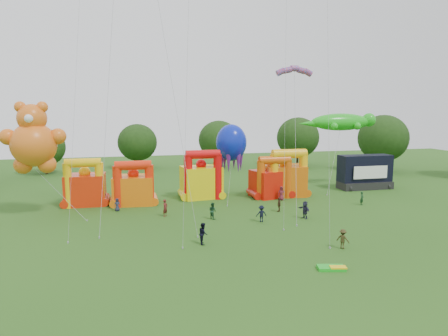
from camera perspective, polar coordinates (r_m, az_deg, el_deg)
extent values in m
plane|color=#265116|center=(28.27, 8.18, -16.46)|extent=(160.00, 160.00, 0.00)
cylinder|color=#352314|center=(82.09, 21.61, 0.81)|extent=(0.44, 0.44, 3.72)
ellipsoid|color=#1A3510|center=(81.66, 21.78, 3.97)|extent=(9.30, 9.30, 8.89)
cylinder|color=#352314|center=(85.03, 10.43, 1.43)|extent=(0.44, 0.44, 3.51)
ellipsoid|color=#1A3510|center=(84.63, 10.51, 4.32)|extent=(8.77, 8.78, 8.39)
cylinder|color=#352314|center=(81.59, -0.74, 1.21)|extent=(0.44, 0.44, 3.30)
ellipsoid|color=#1A3510|center=(81.19, -0.74, 4.03)|extent=(8.25, 8.25, 7.88)
cylinder|color=#352314|center=(81.68, -12.18, 0.95)|extent=(0.44, 0.44, 3.09)
ellipsoid|color=#1A3510|center=(81.29, -12.27, 3.59)|extent=(7.73, 7.72, 7.38)
cylinder|color=#352314|center=(80.36, -24.06, 0.22)|extent=(0.44, 0.44, 2.88)
ellipsoid|color=#1A3510|center=(79.98, -24.21, 2.71)|extent=(7.20, 7.20, 6.88)
cube|color=red|center=(52.85, -19.17, -2.92)|extent=(4.83, 3.92, 3.82)
cylinder|color=yellow|center=(51.60, -21.39, -2.37)|extent=(1.03, 1.03, 5.45)
cylinder|color=yellow|center=(51.20, -17.33, -2.25)|extent=(1.03, 1.03, 5.45)
cylinder|color=yellow|center=(50.96, -19.52, 0.70)|extent=(4.18, 1.09, 1.09)
sphere|color=yellow|center=(52.48, -19.29, -0.55)|extent=(1.40, 1.40, 1.40)
cube|color=orange|center=(51.62, -12.77, -3.06)|extent=(5.27, 4.39, 3.57)
cylinder|color=red|center=(50.10, -14.97, -2.59)|extent=(1.08, 1.08, 5.10)
cylinder|color=red|center=(50.12, -10.59, -2.44)|extent=(1.08, 1.08, 5.10)
cylinder|color=red|center=(49.66, -12.87, 0.38)|extent=(4.37, 1.13, 1.13)
sphere|color=red|center=(51.25, -12.84, -0.77)|extent=(1.40, 1.40, 1.40)
cube|color=yellow|center=(54.00, -3.28, -2.01)|extent=(5.50, 4.64, 4.22)
cylinder|color=red|center=(52.13, -5.13, -1.40)|extent=(1.10, 1.10, 6.02)
cylinder|color=red|center=(52.81, -0.92, -1.24)|extent=(1.10, 1.10, 6.02)
cylinder|color=red|center=(52.01, -3.03, 1.95)|extent=(4.47, 1.16, 1.16)
sphere|color=red|center=(53.62, -3.30, 0.52)|extent=(1.40, 1.40, 1.40)
cube|color=red|center=(54.90, 6.67, -2.19)|extent=(5.64, 4.96, 3.64)
cylinder|color=#D14E0B|center=(52.86, 5.29, -1.72)|extent=(1.06, 1.06, 5.19)
cylinder|color=#D14E0B|center=(54.15, 9.06, -1.55)|extent=(1.06, 1.06, 5.19)
cylinder|color=#D14E0B|center=(53.09, 7.25, 1.13)|extent=(4.28, 1.11, 1.11)
sphere|color=#D14E0B|center=(54.55, 6.71, 0.00)|extent=(1.40, 1.40, 1.40)
cube|color=#D05A0B|center=(55.93, 8.60, -1.75)|extent=(5.75, 4.80, 4.18)
cylinder|color=#FFB30D|center=(53.61, 7.17, -1.18)|extent=(1.17, 1.17, 5.98)
cylinder|color=#FFB30D|center=(55.19, 11.23, -1.01)|extent=(1.17, 1.17, 5.98)
cylinder|color=#FFB30D|center=(53.96, 9.30, 2.04)|extent=(4.75, 1.23, 1.23)
sphere|color=#FFB30D|center=(55.56, 8.66, 0.68)|extent=(1.40, 1.40, 1.40)
cube|color=black|center=(63.75, 19.45, -2.30)|extent=(7.93, 2.98, 1.10)
cube|color=black|center=(63.52, 19.47, -0.02)|extent=(7.93, 2.59, 3.97)
cube|color=white|center=(62.30, 20.21, -0.58)|extent=(5.47, 0.08, 1.86)
cylinder|color=black|center=(61.13, 17.54, -2.80)|extent=(0.30, 0.90, 0.90)
cylinder|color=black|center=(64.58, 22.39, -2.46)|extent=(0.30, 0.90, 0.90)
sphere|color=orange|center=(48.21, -25.53, 3.03)|extent=(4.83, 4.83, 4.83)
sphere|color=orange|center=(48.07, -25.75, 6.42)|extent=(3.08, 3.08, 3.08)
sphere|color=orange|center=(48.31, -27.12, 7.77)|extent=(1.21, 1.21, 1.21)
sphere|color=orange|center=(47.84, -24.54, 7.94)|extent=(1.21, 1.21, 1.21)
sphere|color=orange|center=(48.75, -28.50, 3.92)|extent=(1.76, 1.76, 1.76)
sphere|color=orange|center=(47.67, -22.63, 4.21)|extent=(1.76, 1.76, 1.76)
sphere|color=orange|center=(48.71, -26.76, 0.39)|extent=(1.98, 1.98, 1.98)
sphere|color=orange|center=(48.19, -23.96, 0.49)|extent=(1.98, 1.98, 1.98)
sphere|color=white|center=(46.62, -26.13, 6.36)|extent=(0.88, 0.88, 0.88)
ellipsoid|color=green|center=(63.06, 16.34, 6.33)|extent=(9.69, 3.03, 2.57)
sphere|color=green|center=(65.51, 19.98, 6.47)|extent=(2.08, 2.08, 2.08)
cone|color=green|center=(60.79, 12.27, 6.23)|extent=(3.78, 1.51, 1.51)
sphere|color=green|center=(65.33, 17.12, 5.85)|extent=(1.14, 1.14, 1.14)
sphere|color=green|center=(62.74, 18.51, 5.70)|extent=(1.14, 1.14, 1.14)
sphere|color=green|center=(63.51, 14.15, 5.91)|extent=(1.14, 1.14, 1.14)
sphere|color=green|center=(60.84, 15.46, 5.76)|extent=(1.14, 1.14, 1.14)
ellipsoid|color=#0B1EB1|center=(55.96, 1.05, 3.64)|extent=(4.28, 4.28, 5.14)
cone|color=#591E8C|center=(56.56, 2.42, 1.29)|extent=(0.96, 0.96, 3.43)
cone|color=#591E8C|center=(57.53, 1.42, 1.41)|extent=(0.96, 0.96, 3.43)
cone|color=#591E8C|center=(57.20, 0.07, 1.37)|extent=(0.96, 0.96, 3.43)
cone|color=#591E8C|center=(55.87, -0.34, 1.21)|extent=(0.96, 0.96, 3.43)
cone|color=#591E8C|center=(54.87, 0.65, 1.08)|extent=(0.96, 0.96, 3.43)
cone|color=#591E8C|center=(55.22, 2.06, 1.12)|extent=(0.96, 0.96, 3.43)
cube|color=green|center=(31.69, 15.06, -13.62)|extent=(2.18, 1.43, 0.24)
cube|color=yellow|center=(31.58, 15.99, -13.46)|extent=(1.31, 0.86, 0.10)
imported|color=#24273C|center=(48.59, -15.01, -5.08)|extent=(0.87, 0.73, 1.53)
imported|color=#591D19|center=(45.11, -8.39, -5.66)|extent=(0.80, 0.83, 1.92)
imported|color=#183D23|center=(43.65, -1.65, -6.13)|extent=(1.03, 1.10, 1.81)
imported|color=black|center=(42.65, 5.36, -6.52)|extent=(1.17, 0.69, 1.79)
imported|color=#3E2919|center=(47.12, 7.87, -5.19)|extent=(0.90, 1.05, 1.69)
imported|color=#24233A|center=(44.65, 11.48, -5.87)|extent=(0.95, 1.88, 1.94)
imported|color=maroon|center=(52.96, 8.19, -3.60)|extent=(1.02, 0.79, 1.84)
imported|color=#16391C|center=(52.73, 19.11, -4.11)|extent=(0.74, 0.70, 1.70)
imported|color=black|center=(35.80, -2.99, -9.32)|extent=(0.81, 1.00, 1.92)
imported|color=#363015|center=(36.11, 16.61, -9.68)|extent=(1.21, 1.26, 1.72)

